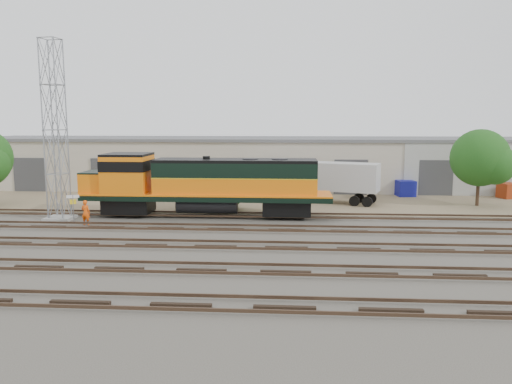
# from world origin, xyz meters

# --- Properties ---
(ground) EXTENTS (140.00, 140.00, 0.00)m
(ground) POSITION_xyz_m (0.00, 0.00, 0.00)
(ground) COLOR #47423A
(ground) RESTS_ON ground
(dirt_strip) EXTENTS (80.00, 16.00, 0.02)m
(dirt_strip) POSITION_xyz_m (0.00, 15.00, 0.01)
(dirt_strip) COLOR #726047
(dirt_strip) RESTS_ON ground
(tracks) EXTENTS (80.00, 20.40, 0.28)m
(tracks) POSITION_xyz_m (0.00, -3.00, 0.08)
(tracks) COLOR black
(tracks) RESTS_ON ground
(warehouse) EXTENTS (58.40, 10.40, 5.30)m
(warehouse) POSITION_xyz_m (0.04, 22.98, 2.65)
(warehouse) COLOR #C1B4A0
(warehouse) RESTS_ON ground
(locomotive) EXTENTS (18.42, 3.23, 4.43)m
(locomotive) POSITION_xyz_m (-2.30, 6.00, 2.52)
(locomotive) COLOR black
(locomotive) RESTS_ON tracks
(signal_tower) EXTENTS (1.88, 1.88, 12.74)m
(signal_tower) POSITION_xyz_m (-12.48, 4.30, 6.22)
(signal_tower) COLOR gray
(signal_tower) RESTS_ON ground
(sign_post) EXTENTS (0.78, 0.37, 2.04)m
(sign_post) POSITION_xyz_m (-10.87, 3.00, 1.43)
(sign_post) COLOR gray
(sign_post) RESTS_ON ground
(worker) EXTENTS (0.67, 0.49, 1.72)m
(worker) POSITION_xyz_m (-9.83, 2.59, 0.86)
(worker) COLOR #F9540D
(worker) RESTS_ON ground
(semi_trailer) EXTENTS (11.58, 5.92, 3.53)m
(semi_trailer) POSITION_xyz_m (6.39, 13.51, 2.22)
(semi_trailer) COLOR beige
(semi_trailer) RESTS_ON ground
(dumpster_blue) EXTENTS (1.78, 1.69, 1.50)m
(dumpster_blue) POSITION_xyz_m (15.08, 17.33, 0.75)
(dumpster_blue) COLOR navy
(dumpster_blue) RESTS_ON ground
(dumpster_red) EXTENTS (1.88, 1.82, 1.40)m
(dumpster_red) POSITION_xyz_m (24.22, 16.74, 0.70)
(dumpster_red) COLOR maroon
(dumpster_red) RESTS_ON ground
(tree_mid) EXTENTS (4.15, 3.95, 3.95)m
(tree_mid) POSITION_xyz_m (-1.59, 9.36, 1.64)
(tree_mid) COLOR #382619
(tree_mid) RESTS_ON ground
(tree_east) EXTENTS (5.00, 4.76, 6.42)m
(tree_east) POSITION_xyz_m (20.14, 12.16, 3.92)
(tree_east) COLOR #382619
(tree_east) RESTS_ON ground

